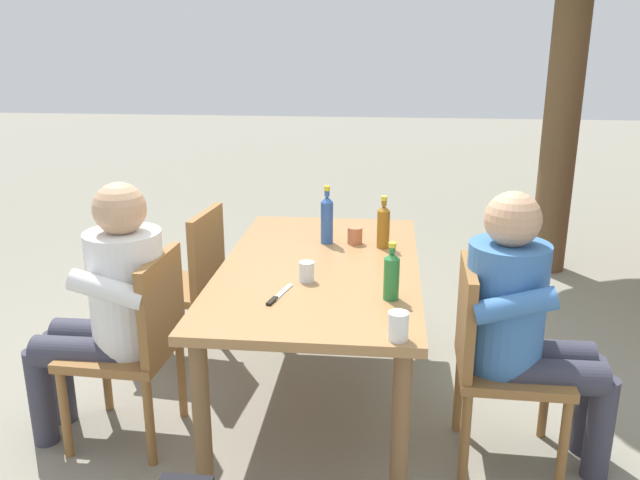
{
  "coord_description": "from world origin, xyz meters",
  "views": [
    {
      "loc": [
        2.89,
        0.3,
        1.75
      ],
      "look_at": [
        0.0,
        0.0,
        0.85
      ],
      "focal_mm": 37.08,
      "sensor_mm": 36.0,
      "label": 1
    }
  ],
  "objects_px": {
    "cup_glass": "(307,272)",
    "cup_terracotta": "(355,235)",
    "chair_far_right": "(493,354)",
    "bottle_amber": "(383,226)",
    "backpack_by_near_side": "(283,268)",
    "person_in_plaid_shirt": "(524,319)",
    "person_in_white_shirt": "(111,301)",
    "table_knife": "(278,296)",
    "cup_white": "(398,326)",
    "chair_near_right": "(138,338)",
    "bottle_blue": "(327,219)",
    "dining_table": "(320,282)",
    "chair_near_left": "(188,279)",
    "bottle_green": "(391,275)"
  },
  "relations": [
    {
      "from": "cup_glass",
      "to": "cup_terracotta",
      "type": "relative_size",
      "value": 1.02
    },
    {
      "from": "chair_far_right",
      "to": "bottle_amber",
      "type": "xyz_separation_m",
      "value": [
        -0.66,
        -0.47,
        0.35
      ]
    },
    {
      "from": "bottle_amber",
      "to": "backpack_by_near_side",
      "type": "relative_size",
      "value": 0.58
    },
    {
      "from": "person_in_plaid_shirt",
      "to": "cup_glass",
      "type": "relative_size",
      "value": 13.39
    },
    {
      "from": "person_in_white_shirt",
      "to": "cup_terracotta",
      "type": "xyz_separation_m",
      "value": [
        -0.71,
        1.01,
        0.11
      ]
    },
    {
      "from": "bottle_amber",
      "to": "table_knife",
      "type": "distance_m",
      "value": 0.83
    },
    {
      "from": "cup_white",
      "to": "table_knife",
      "type": "height_order",
      "value": "cup_white"
    },
    {
      "from": "chair_near_right",
      "to": "person_in_white_shirt",
      "type": "distance_m",
      "value": 0.2
    },
    {
      "from": "bottle_blue",
      "to": "cup_glass",
      "type": "xyz_separation_m",
      "value": [
        0.56,
        -0.03,
        -0.09
      ]
    },
    {
      "from": "person_in_plaid_shirt",
      "to": "chair_near_right",
      "type": "bearing_deg",
      "value": -89.86
    },
    {
      "from": "chair_far_right",
      "to": "cup_white",
      "type": "bearing_deg",
      "value": -45.74
    },
    {
      "from": "cup_terracotta",
      "to": "backpack_by_near_side",
      "type": "xyz_separation_m",
      "value": [
        -0.99,
        -0.54,
        -0.55
      ]
    },
    {
      "from": "bottle_amber",
      "to": "person_in_white_shirt",
      "type": "bearing_deg",
      "value": -60.07
    },
    {
      "from": "dining_table",
      "to": "cup_white",
      "type": "xyz_separation_m",
      "value": [
        0.76,
        0.35,
        0.14
      ]
    },
    {
      "from": "person_in_plaid_shirt",
      "to": "dining_table",
      "type": "bearing_deg",
      "value": -113.15
    },
    {
      "from": "chair_far_right",
      "to": "person_in_white_shirt",
      "type": "distance_m",
      "value": 1.63
    },
    {
      "from": "chair_near_left",
      "to": "bottle_amber",
      "type": "bearing_deg",
      "value": 86.29
    },
    {
      "from": "bottle_blue",
      "to": "cup_white",
      "type": "height_order",
      "value": "bottle_blue"
    },
    {
      "from": "chair_near_left",
      "to": "table_knife",
      "type": "bearing_deg",
      "value": 38.98
    },
    {
      "from": "chair_near_left",
      "to": "person_in_white_shirt",
      "type": "bearing_deg",
      "value": -8.46
    },
    {
      "from": "dining_table",
      "to": "cup_glass",
      "type": "bearing_deg",
      "value": -8.82
    },
    {
      "from": "person_in_white_shirt",
      "to": "bottle_amber",
      "type": "bearing_deg",
      "value": 119.93
    },
    {
      "from": "chair_near_left",
      "to": "cup_glass",
      "type": "relative_size",
      "value": 9.88
    },
    {
      "from": "bottle_blue",
      "to": "cup_white",
      "type": "relative_size",
      "value": 2.91
    },
    {
      "from": "table_knife",
      "to": "backpack_by_near_side",
      "type": "distance_m",
      "value": 1.84
    },
    {
      "from": "cup_terracotta",
      "to": "cup_glass",
      "type": "bearing_deg",
      "value": -17.51
    },
    {
      "from": "person_in_plaid_shirt",
      "to": "table_knife",
      "type": "bearing_deg",
      "value": -87.49
    },
    {
      "from": "person_in_white_shirt",
      "to": "cup_white",
      "type": "height_order",
      "value": "person_in_white_shirt"
    },
    {
      "from": "chair_near_left",
      "to": "bottle_green",
      "type": "relative_size",
      "value": 3.64
    },
    {
      "from": "person_in_plaid_shirt",
      "to": "bottle_amber",
      "type": "bearing_deg",
      "value": -138.96
    },
    {
      "from": "chair_far_right",
      "to": "chair_near_left",
      "type": "relative_size",
      "value": 1.0
    },
    {
      "from": "bottle_amber",
      "to": "bottle_blue",
      "type": "relative_size",
      "value": 0.88
    },
    {
      "from": "chair_near_right",
      "to": "bottle_amber",
      "type": "relative_size",
      "value": 3.29
    },
    {
      "from": "bottle_blue",
      "to": "cup_white",
      "type": "xyz_separation_m",
      "value": [
        1.1,
        0.35,
        -0.08
      ]
    },
    {
      "from": "cup_terracotta",
      "to": "table_knife",
      "type": "relative_size",
      "value": 0.36
    },
    {
      "from": "chair_far_right",
      "to": "person_in_plaid_shirt",
      "type": "xyz_separation_m",
      "value": [
        0.0,
        0.11,
        0.17
      ]
    },
    {
      "from": "chair_far_right",
      "to": "person_in_plaid_shirt",
      "type": "distance_m",
      "value": 0.2
    },
    {
      "from": "cup_glass",
      "to": "cup_white",
      "type": "xyz_separation_m",
      "value": [
        0.54,
        0.39,
        0.01
      ]
    },
    {
      "from": "chair_near_right",
      "to": "person_in_plaid_shirt",
      "type": "distance_m",
      "value": 1.63
    },
    {
      "from": "bottle_amber",
      "to": "backpack_by_near_side",
      "type": "distance_m",
      "value": 1.39
    },
    {
      "from": "backpack_by_near_side",
      "to": "chair_near_right",
      "type": "bearing_deg",
      "value": -12.04
    },
    {
      "from": "dining_table",
      "to": "bottle_blue",
      "type": "distance_m",
      "value": 0.4
    },
    {
      "from": "chair_near_right",
      "to": "bottle_amber",
      "type": "height_order",
      "value": "bottle_amber"
    },
    {
      "from": "chair_near_right",
      "to": "chair_near_left",
      "type": "bearing_deg",
      "value": -179.97
    },
    {
      "from": "chair_far_right",
      "to": "cup_white",
      "type": "xyz_separation_m",
      "value": [
        0.39,
        -0.4,
        0.29
      ]
    },
    {
      "from": "bottle_green",
      "to": "cup_terracotta",
      "type": "bearing_deg",
      "value": -165.77
    },
    {
      "from": "bottle_blue",
      "to": "cup_white",
      "type": "distance_m",
      "value": 1.16
    },
    {
      "from": "dining_table",
      "to": "cup_white",
      "type": "relative_size",
      "value": 15.95
    },
    {
      "from": "bottle_blue",
      "to": "bottle_green",
      "type": "bearing_deg",
      "value": 24.35
    },
    {
      "from": "chair_far_right",
      "to": "bottle_amber",
      "type": "bearing_deg",
      "value": -144.69
    }
  ]
}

